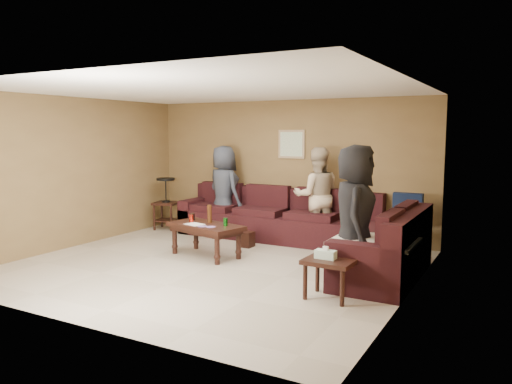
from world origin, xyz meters
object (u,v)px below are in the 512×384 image
person_middle (317,196)px  sectional_sofa (306,231)px  coffee_table (206,229)px  side_table_right (329,264)px  person_right (355,215)px  end_table_left (166,202)px  waste_bin (247,239)px  person_left (224,190)px

person_middle → sectional_sofa: bearing=66.6°
coffee_table → person_middle: (1.18, 1.64, 0.41)m
sectional_sofa → person_middle: 0.76m
side_table_right → person_right: 0.88m
coffee_table → end_table_left: size_ratio=1.30×
waste_bin → sectional_sofa: bearing=12.9°
waste_bin → person_left: size_ratio=0.15×
coffee_table → side_table_right: coffee_table is taller
coffee_table → side_table_right: (2.38, -0.97, -0.02)m
coffee_table → waste_bin: coffee_table is taller
side_table_right → person_left: 4.03m
person_left → person_right: person_right is taller
person_right → end_table_left: bearing=52.4°
person_left → person_middle: (1.87, 0.03, -0.00)m
end_table_left → waste_bin: end_table_left is taller
side_table_right → person_middle: (-1.20, 2.61, 0.43)m
person_right → side_table_right: bearing=158.3°
side_table_right → waste_bin: size_ratio=2.36×
sectional_sofa → person_right: (1.22, -1.31, 0.56)m
sectional_sofa → coffee_table: 1.64m
person_right → coffee_table: bearing=68.0°
person_middle → person_right: size_ratio=0.94×
coffee_table → person_right: 2.49m
end_table_left → person_middle: size_ratio=0.61×
sectional_sofa → person_middle: (-0.05, 0.56, 0.51)m
person_left → end_table_left: bearing=30.2°
waste_bin → person_right: (2.20, -1.09, 0.75)m
person_middle → person_right: 2.26m
waste_bin → person_middle: 1.41m
sectional_sofa → person_middle: bearing=94.7°
coffee_table → person_middle: bearing=54.3°
side_table_right → person_right: person_right is taller
sectional_sofa → person_right: person_right is taller
coffee_table → person_left: (-0.69, 1.61, 0.41)m
coffee_table → person_right: (2.44, -0.23, 0.46)m
end_table_left → side_table_right: end_table_left is taller
coffee_table → person_left: person_left is taller
waste_bin → person_left: bearing=140.7°
end_table_left → person_middle: bearing=3.6°
sectional_sofa → side_table_right: (1.15, -2.05, 0.08)m
sectional_sofa → coffee_table: bearing=-138.6°
person_middle → person_left: bearing=-27.3°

